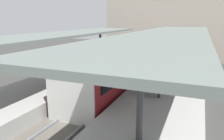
{
  "coord_description": "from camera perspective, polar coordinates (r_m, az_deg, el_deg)",
  "views": [
    {
      "loc": [
        5.56,
        -11.59,
        5.17
      ],
      "look_at": [
        0.12,
        1.4,
        1.84
      ],
      "focal_mm": 34.16,
      "sensor_mm": 36.0,
      "label": 1
    }
  ],
  "objects": [
    {
      "name": "platform_left",
      "position": [
        15.61,
        -15.48,
        -4.62
      ],
      "size": [
        4.4,
        28.0,
        1.0
      ],
      "primitive_type": "cube",
      "color": "#9E9E99",
      "rests_on": "ground_plane"
    },
    {
      "name": "track_ballast",
      "position": [
        13.81,
        -2.72,
        -8.26
      ],
      "size": [
        3.2,
        28.0,
        0.2
      ],
      "primitive_type": "cube",
      "color": "#59544C",
      "rests_on": "ground_plane"
    },
    {
      "name": "canopy_left",
      "position": [
        16.04,
        -13.18,
        9.15
      ],
      "size": [
        4.18,
        21.0,
        3.23
      ],
      "color": "#333335",
      "rests_on": "platform_left"
    },
    {
      "name": "passenger_mid_platform",
      "position": [
        15.63,
        17.5,
        0.39
      ],
      "size": [
        0.36,
        0.36,
        1.64
      ],
      "color": "maroon",
      "rests_on": "platform_right"
    },
    {
      "name": "canopy_right",
      "position": [
        13.13,
        15.2,
        9.17
      ],
      "size": [
        4.18,
        21.0,
        3.46
      ],
      "color": "#333335",
      "rests_on": "platform_right"
    },
    {
      "name": "rail_far_side",
      "position": [
        13.48,
        0.07,
        -8.03
      ],
      "size": [
        0.08,
        28.0,
        0.14
      ],
      "primitive_type": "cube",
      "color": "slate",
      "rests_on": "track_ballast"
    },
    {
      "name": "passenger_near_bench",
      "position": [
        19.91,
        -0.23,
        3.9
      ],
      "size": [
        0.36,
        0.36,
        1.77
      ],
      "color": "maroon",
      "rests_on": "platform_left"
    },
    {
      "name": "platform_right",
      "position": [
        12.62,
        13.25,
        -8.81
      ],
      "size": [
        4.4,
        28.0,
        1.0
      ],
      "primitive_type": "cube",
      "color": "#9E9E99",
      "rests_on": "ground_plane"
    },
    {
      "name": "platform_bench",
      "position": [
        12.16,
        10.04,
        -4.67
      ],
      "size": [
        1.4,
        0.41,
        0.86
      ],
      "color": "black",
      "rests_on": "platform_right"
    },
    {
      "name": "litter_bin",
      "position": [
        13.32,
        20.88,
        -4.06
      ],
      "size": [
        0.44,
        0.44,
        0.8
      ],
      "primitive_type": "cylinder",
      "color": "#2D2D30",
      "rests_on": "platform_right"
    },
    {
      "name": "rail_near_side",
      "position": [
        14.06,
        -5.4,
        -7.17
      ],
      "size": [
        0.08,
        28.0,
        0.14
      ],
      "primitive_type": "cube",
      "color": "slate",
      "rests_on": "track_ballast"
    },
    {
      "name": "platform_sign",
      "position": [
        16.6,
        12.8,
        4.14
      ],
      "size": [
        0.9,
        0.08,
        2.21
      ],
      "color": "#262628",
      "rests_on": "platform_right"
    },
    {
      "name": "ground_plane",
      "position": [
        13.85,
        -2.71,
        -8.64
      ],
      "size": [
        80.0,
        80.0,
        0.0
      ],
      "primitive_type": "plane",
      "color": "#383835"
    },
    {
      "name": "station_building_backdrop",
      "position": [
        31.81,
        16.36,
        13.37
      ],
      "size": [
        18.0,
        6.0,
        11.0
      ],
      "primitive_type": "cube",
      "color": "#A89E8E",
      "rests_on": "ground_plane"
    },
    {
      "name": "commuter_train",
      "position": [
        16.49,
        2.52,
        1.23
      ],
      "size": [
        2.78,
        14.26,
        3.1
      ],
      "color": "maroon",
      "rests_on": "track_ballast"
    }
  ]
}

